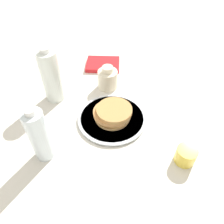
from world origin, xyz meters
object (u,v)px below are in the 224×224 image
plate (112,118)px  juice_glass (186,155)px  water_bottle_near (51,76)px  water_bottle_mid (39,136)px  cream_jug (108,79)px  pancake_stack (113,113)px

plate → juice_glass: juice_glass is taller
water_bottle_near → water_bottle_mid: (-0.06, -0.28, -0.01)m
plate → water_bottle_mid: bearing=-159.2°
cream_jug → water_bottle_mid: bearing=-134.4°
pancake_stack → water_bottle_near: water_bottle_near is taller
juice_glass → water_bottle_mid: bearing=162.2°
plate → water_bottle_near: 0.29m
pancake_stack → water_bottle_near: bearing=136.9°
pancake_stack → cream_jug: cream_jug is taller
pancake_stack → cream_jug: 0.20m
juice_glass → plate: bearing=127.3°
juice_glass → water_bottle_near: (-0.38, 0.42, 0.08)m
juice_glass → cream_jug: (-0.15, 0.44, 0.02)m
plate → cream_jug: (0.03, 0.20, 0.04)m
juice_glass → water_bottle_mid: (-0.44, 0.14, 0.07)m
pancake_stack → water_bottle_mid: bearing=-160.0°
cream_jug → water_bottle_mid: 0.42m
juice_glass → water_bottle_mid: size_ratio=0.31×
water_bottle_near → water_bottle_mid: size_ratio=1.10×
plate → water_bottle_near: water_bottle_near is taller
plate → juice_glass: size_ratio=4.00×
cream_jug → plate: bearing=-99.5°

